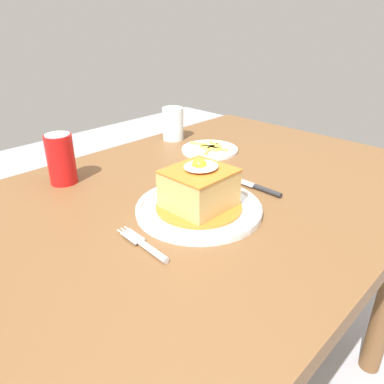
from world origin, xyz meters
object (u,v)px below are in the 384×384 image
Objects in this scene: main_plate at (199,208)px; knife at (259,188)px; side_plate_fries at (210,149)px; fork at (146,246)px; soda_can at (61,159)px; drinking_glass at (173,126)px.

main_plate reaches higher than knife.
main_plate is 1.62× the size of knife.
side_plate_fries is at bearing 64.62° from knife.
knife is (0.35, -0.00, 0.00)m from fork.
soda_can is 0.73× the size of side_plate_fries.
drinking_glass reaches higher than side_plate_fries.
fork is 0.54m from side_plate_fries.
side_plate_fries is at bearing -14.49° from soda_can.
soda_can is 0.44m from side_plate_fries.
drinking_glass is (0.31, 0.40, 0.04)m from main_plate.
main_plate is 0.18m from knife.
fork is at bearing -97.46° from soda_can.
side_plate_fries is (0.42, -0.11, -0.06)m from soda_can.
knife is 1.57× the size of drinking_glass.
soda_can is at bearing -172.55° from drinking_glass.
main_plate is 0.51m from drinking_glass.
fork is 0.64m from drinking_glass.
soda_can reaches higher than side_plate_fries.
soda_can is (-0.30, 0.38, 0.06)m from knife.
side_plate_fries is (-0.01, -0.17, -0.04)m from drinking_glass.
soda_can is 0.43m from drinking_glass.
fork is at bearing -138.10° from drinking_glass.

